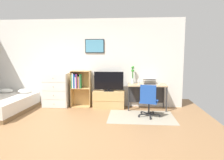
% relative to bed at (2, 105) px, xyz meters
% --- Properties ---
extents(ground_plane, '(7.20, 7.20, 0.00)m').
position_rel_bed_xyz_m(ground_plane, '(2.12, -1.41, -0.22)').
color(ground_plane, '#936B44').
extents(wall_back_with_posters, '(6.12, 0.09, 2.70)m').
position_rel_bed_xyz_m(wall_back_with_posters, '(2.12, 1.02, 1.14)').
color(wall_back_with_posters, silver).
rests_on(wall_back_with_posters, ground_plane).
extents(area_rug, '(1.70, 1.20, 0.01)m').
position_rel_bed_xyz_m(area_rug, '(3.88, -0.09, -0.21)').
color(area_rug, '#9E937F').
rests_on(area_rug, ground_plane).
extents(bed, '(1.44, 1.95, 0.55)m').
position_rel_bed_xyz_m(bed, '(0.00, 0.00, 0.00)').
color(bed, brown).
rests_on(bed, ground_plane).
extents(dresser, '(0.78, 0.46, 1.05)m').
position_rel_bed_xyz_m(dresser, '(1.30, 0.75, 0.31)').
color(dresser, white).
rests_on(dresser, ground_plane).
extents(bookshelf, '(0.60, 0.30, 1.12)m').
position_rel_bed_xyz_m(bookshelf, '(2.02, 0.81, 0.45)').
color(bookshelf, tan).
rests_on(bookshelf, ground_plane).
extents(tv_stand, '(0.94, 0.41, 0.51)m').
position_rel_bed_xyz_m(tv_stand, '(2.94, 0.76, 0.04)').
color(tv_stand, tan).
rests_on(tv_stand, ground_plane).
extents(television, '(0.88, 0.16, 0.59)m').
position_rel_bed_xyz_m(television, '(2.94, 0.74, 0.59)').
color(television, black).
rests_on(television, tv_stand).
extents(desk, '(1.12, 0.55, 0.74)m').
position_rel_bed_xyz_m(desk, '(4.08, 0.76, 0.38)').
color(desk, tan).
rests_on(desk, ground_plane).
extents(office_chair, '(0.58, 0.57, 0.86)m').
position_rel_bed_xyz_m(office_chair, '(4.06, -0.11, 0.24)').
color(office_chair, '#232326').
rests_on(office_chair, ground_plane).
extents(laptop, '(0.39, 0.42, 0.17)m').
position_rel_bed_xyz_m(laptop, '(4.16, 0.77, 0.59)').
color(laptop, '#B7B7BC').
rests_on(laptop, desk).
extents(computer_mouse, '(0.06, 0.10, 0.03)m').
position_rel_bed_xyz_m(computer_mouse, '(4.42, 0.65, 0.54)').
color(computer_mouse, silver).
rests_on(computer_mouse, desk).
extents(bamboo_vase, '(0.09, 0.11, 0.53)m').
position_rel_bed_xyz_m(bamboo_vase, '(3.66, 0.87, 0.81)').
color(bamboo_vase, silver).
rests_on(bamboo_vase, desk).
extents(wine_glass, '(0.07, 0.07, 0.18)m').
position_rel_bed_xyz_m(wine_glass, '(3.83, 0.63, 0.66)').
color(wine_glass, silver).
rests_on(wine_glass, desk).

